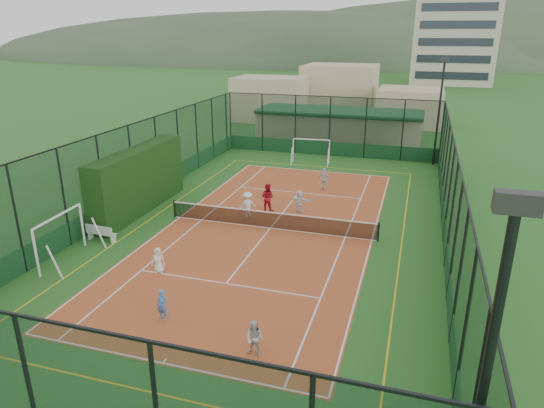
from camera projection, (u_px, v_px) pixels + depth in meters
The scene contains 20 objects.
ground at pixel (270, 228), 26.49m from camera, with size 300.00×300.00×0.00m, color #336522.
court_slab at pixel (270, 228), 26.49m from camera, with size 11.17×23.97×0.01m, color #B14527.
tennis_net at pixel (270, 219), 26.31m from camera, with size 11.67×0.12×1.06m, color black, non-canonical shape.
perimeter_fence at pixel (270, 185), 25.64m from camera, with size 18.12×34.12×5.00m, color black, non-canonical shape.
floodlight_ne at pixel (439, 113), 37.64m from camera, with size 0.60×0.26×8.25m, color black, non-canonical shape.
clubhouse at pixel (339, 127), 45.73m from camera, with size 15.20×7.20×3.15m, color tan, non-canonical shape.
apartment_tower at pixel (458, 2), 91.80m from camera, with size 15.00×12.00×30.00m, color beige.
distant_hills at pixel (403, 62), 161.35m from camera, with size 200.00×60.00×24.00m, color #384C33, non-canonical shape.
hedge_left at pixel (138, 180), 28.57m from camera, with size 1.28×8.53×3.73m, color black.
white_bench at pixel (101, 232), 24.80m from camera, with size 1.64×0.45×0.92m, color white, non-canonical shape.
futsal_goal_near at pixel (61, 238), 22.49m from camera, with size 1.00×3.44×2.22m, color white, non-canonical shape.
futsal_goal_far at pixel (311, 151), 39.07m from camera, with size 3.01×0.87×1.94m, color white, non-canonical shape.
child_near_left at pixel (158, 260), 21.48m from camera, with size 0.59×0.38×1.20m, color white.
child_near_mid at pixel (162, 305), 18.01m from camera, with size 0.44×0.29×1.20m, color #497FD1.
child_near_right at pixel (255, 339), 15.95m from camera, with size 0.63×0.49×1.31m, color silver.
child_far_left at pixel (248, 205), 27.78m from camera, with size 0.99×0.57×1.54m, color white.
child_far_right at pixel (324, 179), 32.51m from camera, with size 0.90×0.37×1.53m, color silver.
child_far_back at pixel (300, 201), 28.60m from camera, with size 1.26×0.40×1.36m, color white.
coach at pixel (267, 197), 28.75m from camera, with size 0.82×0.64×1.70m, color #AF1221.
tennis_balls at pixel (271, 221), 27.34m from camera, with size 5.84×0.76×0.07m.
Camera 1 is at (7.25, -23.35, 10.28)m, focal length 32.00 mm.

